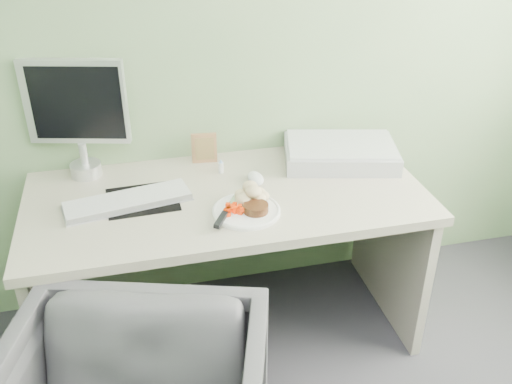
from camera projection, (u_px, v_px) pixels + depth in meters
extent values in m
plane|color=gray|center=(205.00, 16.00, 2.30)|extent=(3.50, 0.00, 3.50)
cube|color=#BDB19E|center=(227.00, 198.00, 2.30)|extent=(1.60, 0.75, 0.04)
cube|color=#B7AC9C|center=(47.00, 297.00, 2.33)|extent=(0.04, 0.70, 0.69)
cube|color=#B7AC9C|center=(390.00, 246.00, 2.64)|extent=(0.04, 0.70, 0.69)
cylinder|color=white|center=(246.00, 211.00, 2.16)|extent=(0.26, 0.26, 0.01)
cylinder|color=black|center=(256.00, 208.00, 2.14)|extent=(0.11, 0.11, 0.03)
ellipsoid|color=tan|center=(253.00, 193.00, 2.20)|extent=(0.15, 0.13, 0.07)
cube|color=#F43305|center=(233.00, 208.00, 2.14)|extent=(0.07, 0.07, 0.04)
cube|color=silver|center=(232.00, 203.00, 2.19)|extent=(0.09, 0.14, 0.01)
cube|color=black|center=(221.00, 220.00, 2.08)|extent=(0.07, 0.10, 0.02)
cube|color=black|center=(142.00, 199.00, 2.25)|extent=(0.28, 0.25, 0.00)
cube|color=white|center=(128.00, 200.00, 2.21)|extent=(0.50, 0.23, 0.02)
ellipsoid|color=white|center=(256.00, 178.00, 2.36)|extent=(0.07, 0.11, 0.04)
cube|color=#9B6448|center=(204.00, 148.00, 2.50)|extent=(0.11, 0.02, 0.14)
cylinder|color=white|center=(221.00, 168.00, 2.44)|extent=(0.02, 0.02, 0.05)
cone|color=#93B2EB|center=(221.00, 161.00, 2.42)|extent=(0.02, 0.02, 0.02)
cube|color=#ABACB2|center=(340.00, 153.00, 2.53)|extent=(0.55, 0.43, 0.08)
cylinder|color=silver|center=(86.00, 169.00, 2.42)|extent=(0.13, 0.13, 0.06)
cylinder|color=silver|center=(83.00, 154.00, 2.38)|extent=(0.03, 0.03, 0.09)
cube|color=silver|center=(75.00, 102.00, 2.29)|extent=(0.41, 0.14, 0.35)
cube|color=black|center=(75.00, 104.00, 2.27)|extent=(0.36, 0.10, 0.30)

